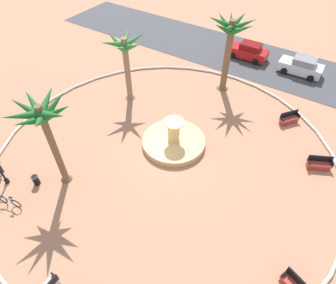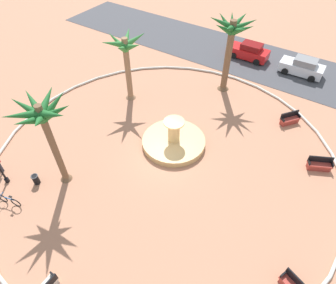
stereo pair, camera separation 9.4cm
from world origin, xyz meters
The scene contains 13 objects.
ground_plane centered at (0.00, 0.00, 0.00)m, with size 80.00×80.00×0.00m, color tan.
plaza_curb centered at (0.00, 0.00, 0.10)m, with size 23.94×23.94×0.20m, color silver.
street_asphalt centered at (0.00, 16.37, 0.01)m, with size 48.00×8.00×0.03m, color #424247.
fountain centered at (-0.14, 1.29, 0.31)m, with size 4.63×4.63×2.20m.
palm_tree_near_fountain centered at (-0.26, 9.77, 4.83)m, with size 3.83×3.97×6.53m.
palm_tree_by_curb centered at (-4.27, -5.38, 5.07)m, with size 3.72×3.61×6.37m.
palm_tree_mid_plaza centered at (-6.43, 4.01, 4.15)m, with size 3.54×3.50×5.74m.
bench_east centered at (6.20, 8.35, 0.35)m, with size 1.36×1.58×1.00m.
bench_west centered at (9.32, 4.77, 0.35)m, with size 1.65×1.17×1.00m.
trash_bin centered at (-5.60, -6.67, 0.39)m, with size 0.46×0.46×0.73m.
bicycle_red_frame centered at (-5.62, -8.61, 0.38)m, with size 1.68×0.57×0.94m.
parked_car_leftmost centered at (-0.56, 16.23, 0.78)m, with size 4.03×1.98×1.67m.
parked_car_second centered at (4.85, 16.18, 0.78)m, with size 4.06×2.03×1.67m.
Camera 1 is at (7.83, -11.55, 15.28)m, focal length 31.01 mm.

